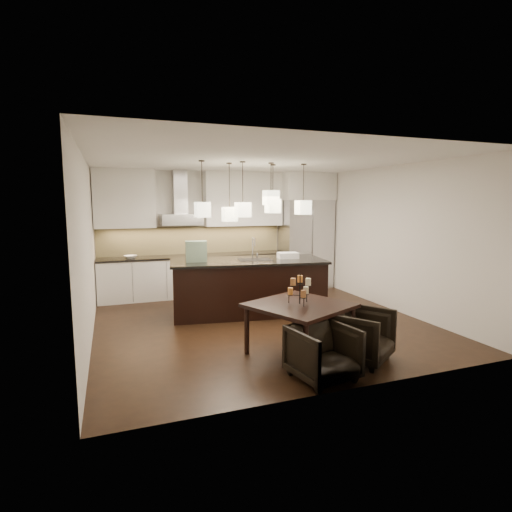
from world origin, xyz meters
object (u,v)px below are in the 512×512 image
object	(u,v)px
refrigerator	(306,244)
armchair_right	(360,335)
dining_table	(299,329)
island_body	(248,287)
armchair_left	(323,353)

from	to	relation	value
refrigerator	armchair_right	xyz separation A→B (m)	(-1.45, -4.45, -0.73)
dining_table	armchair_right	bearing A→B (deg)	-60.63
armchair_right	island_body	bearing A→B (deg)	68.85
dining_table	armchair_right	distance (m)	0.82
refrigerator	dining_table	bearing A→B (deg)	-118.05
refrigerator	armchair_left	bearing A→B (deg)	-114.74
island_body	armchair_right	xyz separation A→B (m)	(0.65, -2.71, -0.14)
dining_table	armchair_left	distance (m)	0.83
island_body	dining_table	bearing A→B (deg)	-81.73
refrigerator	island_body	distance (m)	2.79
dining_table	armchair_left	size ratio (longest dim) A/B	1.67
dining_table	refrigerator	bearing A→B (deg)	37.53
refrigerator	armchair_left	distance (m)	5.33
armchair_right	refrigerator	bearing A→B (deg)	37.34
dining_table	armchair_right	xyz separation A→B (m)	(0.66, -0.48, -0.01)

